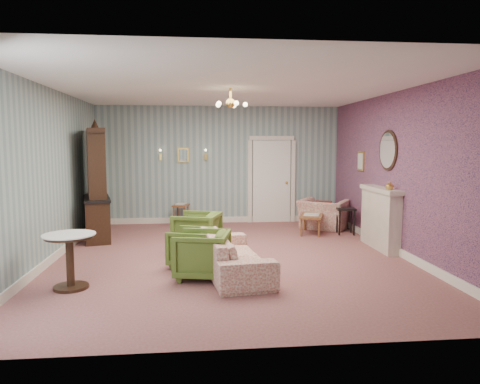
{
  "coord_description": "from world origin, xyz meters",
  "views": [
    {
      "loc": [
        -0.59,
        -7.56,
        1.96
      ],
      "look_at": [
        0.2,
        0.4,
        1.1
      ],
      "focal_mm": 33.22,
      "sensor_mm": 36.0,
      "label": 1
    }
  ],
  "objects": [
    {
      "name": "floor",
      "position": [
        0.0,
        0.0,
        0.0
      ],
      "size": [
        7.0,
        7.0,
        0.0
      ],
      "primitive_type": "plane",
      "color": "#8F5753",
      "rests_on": "ground"
    },
    {
      "name": "ceiling",
      "position": [
        0.0,
        0.0,
        2.9
      ],
      "size": [
        7.0,
        7.0,
        0.0
      ],
      "primitive_type": "plane",
      "rotation": [
        3.14,
        0.0,
        0.0
      ],
      "color": "white",
      "rests_on": "ground"
    },
    {
      "name": "wall_back",
      "position": [
        0.0,
        3.5,
        1.45
      ],
      "size": [
        6.0,
        0.0,
        6.0
      ],
      "primitive_type": "plane",
      "rotation": [
        1.57,
        0.0,
        0.0
      ],
      "color": "gray",
      "rests_on": "ground"
    },
    {
      "name": "wall_front",
      "position": [
        0.0,
        -3.5,
        1.45
      ],
      "size": [
        6.0,
        0.0,
        6.0
      ],
      "primitive_type": "plane",
      "rotation": [
        -1.57,
        0.0,
        0.0
      ],
      "color": "gray",
      "rests_on": "ground"
    },
    {
      "name": "wall_left",
      "position": [
        -3.0,
        0.0,
        1.45
      ],
      "size": [
        0.0,
        7.0,
        7.0
      ],
      "primitive_type": "plane",
      "rotation": [
        1.57,
        0.0,
        1.57
      ],
      "color": "gray",
      "rests_on": "ground"
    },
    {
      "name": "wall_right",
      "position": [
        3.0,
        0.0,
        1.45
      ],
      "size": [
        0.0,
        7.0,
        7.0
      ],
      "primitive_type": "plane",
      "rotation": [
        1.57,
        0.0,
        -1.57
      ],
      "color": "gray",
      "rests_on": "ground"
    },
    {
      "name": "wall_right_floral",
      "position": [
        2.98,
        0.0,
        1.45
      ],
      "size": [
        0.0,
        7.0,
        7.0
      ],
      "primitive_type": "plane",
      "rotation": [
        1.57,
        0.0,
        -1.57
      ],
      "color": "#B75B6F",
      "rests_on": "ground"
    },
    {
      "name": "door",
      "position": [
        1.3,
        3.46,
        1.08
      ],
      "size": [
        1.12,
        0.12,
        2.16
      ],
      "primitive_type": null,
      "color": "white",
      "rests_on": "floor"
    },
    {
      "name": "olive_chair_a",
      "position": [
        -0.51,
        -1.16,
        0.38
      ],
      "size": [
        0.84,
        0.88,
        0.77
      ],
      "primitive_type": "imported",
      "rotation": [
        0.0,
        0.0,
        -1.78
      ],
      "color": "#4E6824",
      "rests_on": "floor"
    },
    {
      "name": "olive_chair_b",
      "position": [
        -0.67,
        -0.51,
        0.34
      ],
      "size": [
        0.81,
        0.84,
        0.69
      ],
      "primitive_type": "imported",
      "rotation": [
        0.0,
        0.0,
        -1.92
      ],
      "color": "#4E6824",
      "rests_on": "floor"
    },
    {
      "name": "olive_chair_c",
      "position": [
        -0.59,
        0.52,
        0.4
      ],
      "size": [
        0.92,
        0.95,
        0.79
      ],
      "primitive_type": "imported",
      "rotation": [
        0.0,
        0.0,
        -1.88
      ],
      "color": "#4E6824",
      "rests_on": "floor"
    },
    {
      "name": "sofa_chintz",
      "position": [
        -0.03,
        -0.98,
        0.41
      ],
      "size": [
        0.86,
        2.13,
        0.81
      ],
      "primitive_type": "imported",
      "rotation": [
        0.0,
        0.0,
        1.7
      ],
      "color": "#A24341",
      "rests_on": "floor"
    },
    {
      "name": "wingback_chair",
      "position": [
        2.36,
        2.43,
        0.46
      ],
      "size": [
        1.25,
        1.15,
        0.91
      ],
      "primitive_type": "imported",
      "rotation": [
        0.0,
        0.0,
        2.55
      ],
      "color": "#A24341",
      "rests_on": "floor"
    },
    {
      "name": "dresser",
      "position": [
        -2.65,
        1.79,
        1.21
      ],
      "size": [
        0.83,
        1.53,
        2.41
      ],
      "primitive_type": null,
      "rotation": [
        0.0,
        0.0,
        0.24
      ],
      "color": "black",
      "rests_on": "floor"
    },
    {
      "name": "fireplace",
      "position": [
        2.86,
        0.4,
        0.58
      ],
      "size": [
        0.3,
        1.4,
        1.16
      ],
      "primitive_type": null,
      "color": "beige",
      "rests_on": "floor"
    },
    {
      "name": "mantel_vase",
      "position": [
        2.84,
        0.0,
        1.23
      ],
      "size": [
        0.15,
        0.15,
        0.15
      ],
      "primitive_type": "imported",
      "color": "gold",
      "rests_on": "fireplace"
    },
    {
      "name": "oval_mirror",
      "position": [
        2.96,
        0.4,
        1.85
      ],
      "size": [
        0.04,
        0.76,
        0.84
      ],
      "primitive_type": null,
      "color": "white",
      "rests_on": "wall_right"
    },
    {
      "name": "framed_print",
      "position": [
        2.97,
        1.75,
        1.6
      ],
      "size": [
        0.04,
        0.34,
        0.42
      ],
      "primitive_type": null,
      "color": "gold",
      "rests_on": "wall_right"
    },
    {
      "name": "coffee_table",
      "position": [
        1.93,
        1.87,
        0.21
      ],
      "size": [
        0.72,
        0.95,
        0.43
      ],
      "primitive_type": null,
      "rotation": [
        0.0,
        0.0,
        -0.34
      ],
      "color": "brown",
      "rests_on": "floor"
    },
    {
      "name": "side_table_black",
      "position": [
        2.65,
        1.73,
        0.29
      ],
      "size": [
        0.44,
        0.44,
        0.58
      ],
      "primitive_type": null,
      "rotation": [
        0.0,
        0.0,
        -0.15
      ],
      "color": "black",
      "rests_on": "floor"
    },
    {
      "name": "pedestal_table",
      "position": [
        -2.31,
        -1.47,
        0.38
      ],
      "size": [
        0.77,
        0.77,
        0.76
      ],
      "primitive_type": null,
      "rotation": [
        0.0,
        0.0,
        -0.1
      ],
      "color": "black",
      "rests_on": "floor"
    },
    {
      "name": "nesting_table",
      "position": [
        -0.97,
        3.15,
        0.28
      ],
      "size": [
        0.43,
        0.5,
        0.56
      ],
      "primitive_type": null,
      "rotation": [
        0.0,
        0.0,
        -0.25
      ],
      "color": "brown",
      "rests_on": "floor"
    },
    {
      "name": "gilt_mirror_back",
      "position": [
        -0.9,
        3.46,
        1.7
      ],
      "size": [
        0.28,
        0.06,
        0.36
      ],
      "primitive_type": null,
      "color": "gold",
      "rests_on": "wall_back"
    },
    {
      "name": "sconce_left",
      "position": [
        -1.45,
        3.44,
        1.7
      ],
      "size": [
        0.16,
        0.12,
        0.3
      ],
      "primitive_type": null,
      "color": "gold",
      "rests_on": "wall_back"
    },
    {
      "name": "sconce_right",
      "position": [
        -0.35,
        3.44,
        1.7
      ],
      "size": [
        0.16,
        0.12,
        0.3
      ],
      "primitive_type": null,
      "color": "gold",
      "rests_on": "wall_back"
    },
    {
      "name": "chandelier",
      "position": [
        0.0,
        0.0,
        2.63
      ],
      "size": [
        0.56,
        0.56,
        0.36
      ],
      "primitive_type": null,
      "color": "gold",
      "rests_on": "ceiling"
    },
    {
      "name": "burgundy_cushion",
      "position": [
        2.31,
        2.28,
        0.48
      ],
      "size": [
        0.41,
        0.28,
        0.39
      ],
      "primitive_type": "cube",
      "rotation": [
        0.17,
        0.0,
        -0.35
      ],
      "color": "maroon",
      "rests_on": "wingback_chair"
    }
  ]
}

